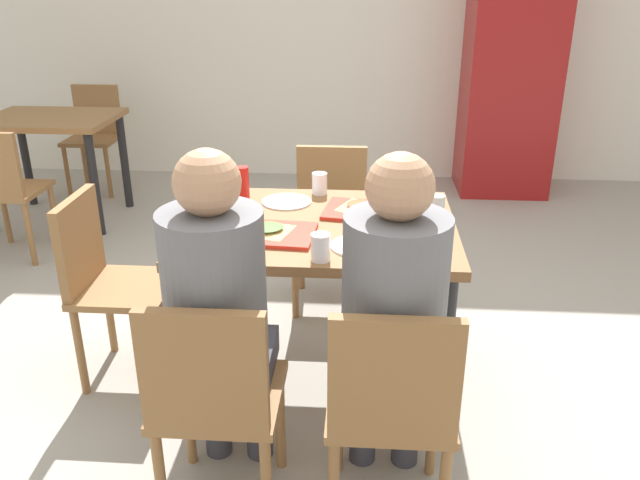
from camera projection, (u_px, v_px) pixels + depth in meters
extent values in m
cube|color=#9E998E|center=(320.00, 381.00, 2.93)|extent=(10.00, 10.00, 0.02)
cube|color=silver|center=(347.00, 11.00, 5.32)|extent=(10.00, 0.10, 2.80)
cube|color=brown|center=(320.00, 227.00, 2.64)|extent=(1.10, 0.86, 0.04)
cylinder|color=black|center=(186.00, 351.00, 2.48)|extent=(0.06, 0.06, 0.73)
cylinder|color=black|center=(443.00, 361.00, 2.42)|extent=(0.06, 0.06, 0.73)
cylinder|color=black|center=(226.00, 269.00, 3.16)|extent=(0.06, 0.06, 0.73)
cylinder|color=black|center=(427.00, 275.00, 3.09)|extent=(0.06, 0.06, 0.73)
cube|color=olive|center=(221.00, 395.00, 2.11)|extent=(0.40, 0.40, 0.03)
cube|color=olive|center=(203.00, 372.00, 1.86)|extent=(0.38, 0.04, 0.40)
cylinder|color=olive|center=(189.00, 416.00, 2.36)|extent=(0.04, 0.04, 0.42)
cylinder|color=olive|center=(280.00, 420.00, 2.34)|extent=(0.04, 0.04, 0.42)
cube|color=olive|center=(389.00, 403.00, 2.07)|extent=(0.40, 0.40, 0.03)
cube|color=olive|center=(394.00, 380.00, 1.82)|extent=(0.38, 0.04, 0.40)
cylinder|color=olive|center=(338.00, 423.00, 2.33)|extent=(0.04, 0.04, 0.42)
cylinder|color=olive|center=(433.00, 427.00, 2.30)|extent=(0.04, 0.04, 0.42)
cube|color=olive|center=(330.00, 231.00, 3.43)|extent=(0.40, 0.40, 0.03)
cube|color=olive|center=(332.00, 182.00, 3.51)|extent=(0.38, 0.04, 0.40)
cylinder|color=olive|center=(360.00, 284.00, 3.35)|extent=(0.04, 0.04, 0.42)
cylinder|color=olive|center=(295.00, 282.00, 3.37)|extent=(0.04, 0.04, 0.42)
cylinder|color=olive|center=(361.00, 257.00, 3.66)|extent=(0.04, 0.04, 0.42)
cylinder|color=olive|center=(301.00, 255.00, 3.68)|extent=(0.04, 0.04, 0.42)
cube|color=olive|center=(126.00, 288.00, 2.81)|extent=(0.40, 0.40, 0.03)
cube|color=olive|center=(79.00, 242.00, 2.74)|extent=(0.04, 0.38, 0.40)
cylinder|color=olive|center=(179.00, 315.00, 3.05)|extent=(0.04, 0.04, 0.42)
cylinder|color=olive|center=(158.00, 355.00, 2.73)|extent=(0.04, 0.04, 0.42)
cylinder|color=olive|center=(109.00, 313.00, 3.07)|extent=(0.04, 0.04, 0.42)
cylinder|color=olive|center=(80.00, 352.00, 2.76)|extent=(0.04, 0.04, 0.42)
cylinder|color=#383842|center=(216.00, 403.00, 2.40)|extent=(0.10, 0.10, 0.45)
cylinder|color=#383842|center=(258.00, 405.00, 2.39)|extent=(0.10, 0.10, 0.45)
cube|color=#383842|center=(228.00, 357.00, 2.20)|extent=(0.32, 0.28, 0.10)
cylinder|color=slate|center=(215.00, 291.00, 1.98)|extent=(0.32, 0.32, 0.52)
sphere|color=tan|center=(207.00, 183.00, 1.84)|extent=(0.20, 0.20, 0.20)
cylinder|color=#383842|center=(363.00, 410.00, 2.37)|extent=(0.10, 0.10, 0.45)
cylinder|color=#383842|center=(407.00, 412.00, 2.36)|extent=(0.10, 0.10, 0.45)
cube|color=#383842|center=(389.00, 363.00, 2.16)|extent=(0.32, 0.28, 0.10)
cylinder|color=slate|center=(394.00, 297.00, 1.94)|extent=(0.32, 0.32, 0.52)
sphere|color=tan|center=(400.00, 187.00, 1.81)|extent=(0.20, 0.20, 0.20)
cube|color=red|center=(268.00, 234.00, 2.50)|extent=(0.38, 0.28, 0.02)
cube|color=red|center=(367.00, 211.00, 2.73)|extent=(0.39, 0.31, 0.02)
cylinder|color=white|center=(287.00, 202.00, 2.85)|extent=(0.22, 0.22, 0.01)
cylinder|color=white|center=(360.00, 246.00, 2.40)|extent=(0.22, 0.22, 0.01)
pyramid|color=#DBAD60|center=(268.00, 229.00, 2.50)|extent=(0.24, 0.23, 0.01)
ellipsoid|color=#4C7233|center=(268.00, 227.00, 2.50)|extent=(0.17, 0.16, 0.01)
pyramid|color=#DBAD60|center=(360.00, 207.00, 2.74)|extent=(0.21, 0.23, 0.01)
ellipsoid|color=#B74723|center=(360.00, 205.00, 2.74)|extent=(0.15, 0.16, 0.01)
cylinder|color=white|center=(320.00, 184.00, 2.95)|extent=(0.07, 0.07, 0.10)
cylinder|color=white|center=(321.00, 247.00, 2.27)|extent=(0.07, 0.07, 0.10)
cylinder|color=#B7BCC6|center=(436.00, 210.00, 2.59)|extent=(0.07, 0.07, 0.12)
cylinder|color=red|center=(243.00, 184.00, 2.84)|extent=(0.06, 0.06, 0.16)
sphere|color=silver|center=(205.00, 210.00, 2.62)|extent=(0.10, 0.10, 0.10)
cube|color=maroon|center=(510.00, 75.00, 5.09)|extent=(0.70, 0.60, 1.90)
cube|color=olive|center=(50.00, 119.00, 4.52)|extent=(0.90, 0.70, 0.04)
cylinder|color=black|center=(95.00, 185.00, 4.38)|extent=(0.06, 0.06, 0.73)
cylinder|color=black|center=(26.00, 160.00, 4.97)|extent=(0.06, 0.06, 0.73)
cylinder|color=black|center=(124.00, 161.00, 4.92)|extent=(0.06, 0.06, 0.73)
cube|color=olive|center=(11.00, 190.00, 4.05)|extent=(0.40, 0.40, 0.03)
cylinder|color=olive|center=(5.00, 214.00, 4.30)|extent=(0.04, 0.04, 0.42)
cylinder|color=olive|center=(55.00, 215.00, 4.28)|extent=(0.04, 0.04, 0.42)
cylinder|color=olive|center=(30.00, 234.00, 3.97)|extent=(0.04, 0.04, 0.42)
cube|color=olive|center=(92.00, 140.00, 5.24)|extent=(0.40, 0.40, 0.03)
cube|color=olive|center=(97.00, 109.00, 5.32)|extent=(0.38, 0.04, 0.40)
cylinder|color=olive|center=(108.00, 173.00, 5.16)|extent=(0.04, 0.04, 0.42)
cylinder|color=olive|center=(67.00, 172.00, 5.19)|extent=(0.04, 0.04, 0.42)
cylinder|color=olive|center=(123.00, 161.00, 5.48)|extent=(0.04, 0.04, 0.42)
cylinder|color=olive|center=(84.00, 160.00, 5.50)|extent=(0.04, 0.04, 0.42)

